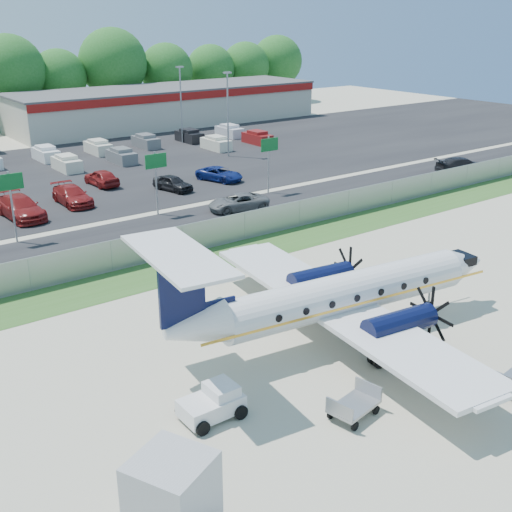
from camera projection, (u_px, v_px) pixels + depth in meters
ground at (329, 334)px, 31.63m from camera, size 170.00×170.00×0.00m
grass_verge at (200, 263)px, 40.63m from camera, size 170.00×4.00×0.02m
access_road at (148, 235)px, 45.88m from camera, size 170.00×8.00×0.02m
parking_lot at (45, 178)px, 61.65m from camera, size 170.00×32.00×0.02m
perimeter_fence at (183, 240)px, 41.78m from camera, size 120.00×0.06×1.99m
building_east at (168, 105)px, 91.75m from camera, size 44.40×12.40×5.24m
sign_left at (11, 192)px, 43.08m from camera, size 1.80×0.26×5.00m
sign_mid at (156, 170)px, 49.22m from camera, size 1.80×0.26×5.00m
sign_right at (269, 153)px, 55.37m from camera, size 1.80×0.26×5.00m
light_pole_ne at (228, 109)px, 69.48m from camera, size 0.90×0.35×9.09m
light_pole_se at (181, 99)px, 76.99m from camera, size 0.90×0.35×9.09m
aircraft at (340, 295)px, 30.48m from camera, size 19.14×18.83×5.87m
pushback_tug at (214, 402)px, 24.92m from camera, size 2.42×1.73×1.31m
baggage_cart_near at (354, 405)px, 24.97m from camera, size 2.25×1.59×1.08m
service_container at (172, 499)px, 19.11m from camera, size 3.14×3.14×2.63m
cone_nose at (396, 269)px, 38.93m from camera, size 0.41×0.41×0.58m
cone_starboard_wing at (249, 310)px, 33.52m from camera, size 0.44×0.44×0.62m
road_car_mid at (238, 210)px, 51.65m from camera, size 5.24×3.31×1.35m
road_car_east at (461, 173)px, 63.68m from camera, size 5.87×4.03×1.58m
parked_car_b at (22, 218)px, 49.68m from camera, size 2.67×5.97×1.70m
parked_car_c at (73, 204)px, 53.28m from camera, size 2.18×5.24×1.51m
parked_car_d at (173, 191)px, 57.43m from camera, size 2.55×4.33×1.38m
parked_car_e at (220, 181)px, 60.86m from camera, size 3.48×5.10×1.30m
parked_car_g at (102, 186)px, 59.11m from camera, size 1.97×4.55×1.53m
far_parking_rows at (28, 169)px, 65.40m from camera, size 56.00×10.00×1.60m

